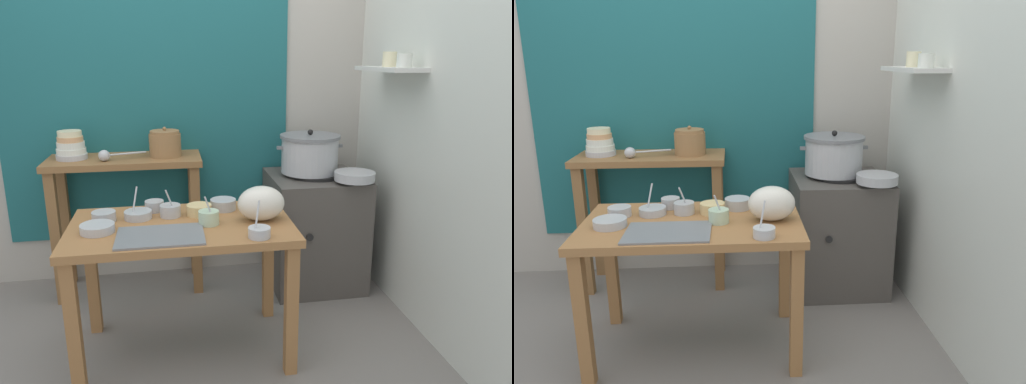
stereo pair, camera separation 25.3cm
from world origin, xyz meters
TOP-DOWN VIEW (x-y plane):
  - ground_plane at (0.00, 0.00)m, footprint 9.00×9.00m
  - wall_back at (0.08, 1.10)m, footprint 4.40×0.12m
  - wall_right at (1.40, 0.20)m, footprint 0.30×3.20m
  - prep_table at (0.03, 0.02)m, footprint 1.10×0.66m
  - back_shelf_table at (-0.30, 0.83)m, footprint 0.96×0.40m
  - stove_block at (0.93, 0.70)m, footprint 0.60×0.61m
  - steamer_pot at (0.89, 0.72)m, footprint 0.44×0.39m
  - clay_pot at (-0.04, 0.83)m, footprint 0.20×0.20m
  - bowl_stack_enamel at (-0.62, 0.85)m, footprint 0.19×0.19m
  - ladle at (-0.40, 0.75)m, footprint 0.28×0.12m
  - serving_tray at (-0.07, -0.15)m, footprint 0.40×0.28m
  - plastic_bag at (0.43, 0.01)m, footprint 0.24×0.18m
  - wide_pan at (1.10, 0.46)m, footprint 0.25×0.25m
  - prep_bowl_0 at (-0.36, 0.13)m, footprint 0.12×0.12m
  - prep_bowl_1 at (-0.37, -0.03)m, footprint 0.16×0.16m
  - prep_bowl_2 at (0.16, -0.01)m, footprint 0.10×0.10m
  - prep_bowl_3 at (0.26, 0.21)m, footprint 0.14×0.14m
  - prep_bowl_4 at (0.12, 0.14)m, footprint 0.13×0.13m
  - prep_bowl_5 at (-0.11, 0.25)m, footprint 0.10×0.10m
  - prep_bowl_6 at (0.37, -0.23)m, footprint 0.10×0.10m
  - prep_bowl_7 at (-0.19, 0.14)m, footprint 0.14×0.14m
  - prep_bowl_8 at (-0.02, 0.14)m, footprint 0.11×0.11m

SIDE VIEW (x-z plane):
  - ground_plane at x=0.00m, z-range 0.00..0.00m
  - stove_block at x=0.93m, z-range -0.01..0.77m
  - prep_table at x=0.03m, z-range 0.25..0.97m
  - back_shelf_table at x=-0.30m, z-range 0.23..1.13m
  - serving_tray at x=-0.07m, z-range 0.72..0.73m
  - prep_bowl_1 at x=-0.37m, z-range 0.72..0.76m
  - prep_bowl_7 at x=-0.19m, z-range 0.66..0.82m
  - prep_bowl_6 at x=0.37m, z-range 0.66..0.83m
  - prep_bowl_0 at x=-0.36m, z-range 0.72..0.77m
  - prep_bowl_4 at x=0.12m, z-range 0.72..0.78m
  - prep_bowl_5 at x=-0.11m, z-range 0.72..0.78m
  - prep_bowl_3 at x=0.26m, z-range 0.72..0.78m
  - prep_bowl_8 at x=-0.02m, z-range 0.68..0.83m
  - prep_bowl_2 at x=0.16m, z-range 0.68..0.83m
  - wide_pan at x=1.10m, z-range 0.78..0.83m
  - plastic_bag at x=0.43m, z-range 0.72..0.90m
  - steamer_pot at x=0.89m, z-range 0.76..1.05m
  - ladle at x=-0.40m, z-range 0.90..0.97m
  - bowl_stack_enamel at x=-0.62m, z-range 0.89..1.07m
  - clay_pot at x=-0.04m, z-range 0.89..1.08m
  - wall_right at x=1.40m, z-range 0.00..2.60m
  - wall_back at x=0.08m, z-range 0.00..2.60m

